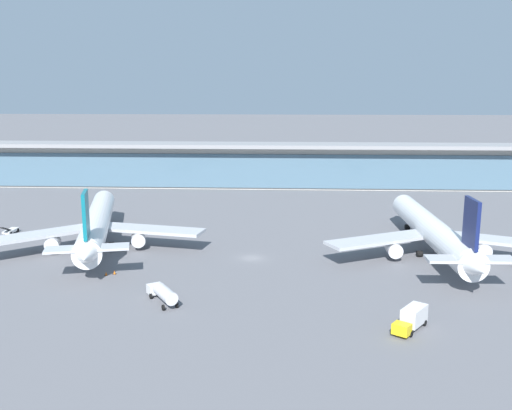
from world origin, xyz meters
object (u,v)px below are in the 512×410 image
service_truck_mid_apron_yellow (412,318)px  safety_cone_bravo (106,274)px  airliner_left_stand (97,224)px  service_truck_under_wing_white (163,293)px  safety_cone_alpha (114,273)px  service_truck_by_tail_white (10,231)px  airliner_centre_stand (433,231)px

service_truck_mid_apron_yellow → safety_cone_bravo: size_ratio=10.40×
airliner_left_stand → safety_cone_bravo: size_ratio=83.71×
service_truck_mid_apron_yellow → safety_cone_bravo: 54.83m
service_truck_mid_apron_yellow → airliner_left_stand: bearing=145.3°
service_truck_mid_apron_yellow → safety_cone_bravo: bearing=157.1°
service_truck_under_wing_white → safety_cone_alpha: 18.28m
service_truck_mid_apron_yellow → safety_cone_bravo: service_truck_mid_apron_yellow is taller
airliner_left_stand → service_truck_mid_apron_yellow: airliner_left_stand is taller
airliner_left_stand → safety_cone_bravo: 20.92m
service_truck_mid_apron_yellow → service_truck_by_tail_white: (-81.96, 49.84, -0.88)m
airliner_left_stand → safety_cone_alpha: airliner_left_stand is taller
airliner_left_stand → service_truck_under_wing_white: (20.86, -31.92, -3.27)m
service_truck_under_wing_white → safety_cone_alpha: (-11.93, 13.78, -1.39)m
service_truck_under_wing_white → safety_cone_bravo: (-13.26, 13.00, -1.39)m
service_truck_under_wing_white → airliner_centre_stand: bearing=30.6°
service_truck_under_wing_white → safety_cone_alpha: size_ratio=12.11×
service_truck_under_wing_white → safety_cone_bravo: service_truck_under_wing_white is taller
safety_cone_alpha → safety_cone_bravo: 1.54m
airliner_centre_stand → service_truck_by_tail_white: bearing=172.5°
safety_cone_alpha → safety_cone_bravo: bearing=-149.3°
service_truck_mid_apron_yellow → safety_cone_bravo: (-50.51, 21.30, -1.37)m
airliner_left_stand → airliner_centre_stand: 70.30m
airliner_centre_stand → service_truck_under_wing_white: 57.46m
safety_cone_alpha → safety_cone_bravo: (-1.33, -0.79, 0.00)m
airliner_centre_stand → service_truck_by_tail_white: airliner_centre_stand is taller
service_truck_mid_apron_yellow → safety_cone_alpha: size_ratio=10.40×
safety_cone_alpha → service_truck_under_wing_white: bearing=-49.1°
airliner_centre_stand → safety_cone_alpha: (-61.32, -15.41, -4.66)m
service_truck_by_tail_white → safety_cone_alpha: bearing=-40.3°
service_truck_under_wing_white → safety_cone_bravo: size_ratio=12.11×
service_truck_by_tail_white → service_truck_under_wing_white: bearing=-42.9°
airliner_centre_stand → service_truck_under_wing_white: (-49.39, -29.19, -3.27)m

